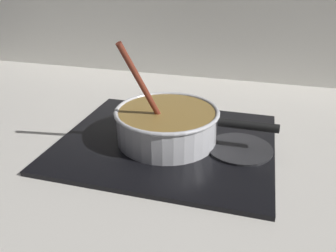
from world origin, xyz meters
The scene contains 6 objects.
ground centered at (0.00, 0.00, -0.02)m, with size 2.40×1.60×0.04m, color beige.
backsplash_wall centered at (0.00, 0.79, 0.28)m, with size 2.40×0.02×0.55m, color silver.
hob_plate centered at (0.00, 0.17, 0.01)m, with size 0.56×0.48×0.01m, color black.
burner_ring centered at (0.00, 0.17, 0.02)m, with size 0.17×0.17×0.01m, color #592D0C.
spare_burner centered at (0.19, 0.17, 0.01)m, with size 0.17×0.17×0.01m, color #262628.
cooking_pan centered at (0.00, 0.17, 0.06)m, with size 0.41×0.27×0.28m.
Camera 1 is at (0.22, -0.59, 0.44)m, focal length 35.91 mm.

